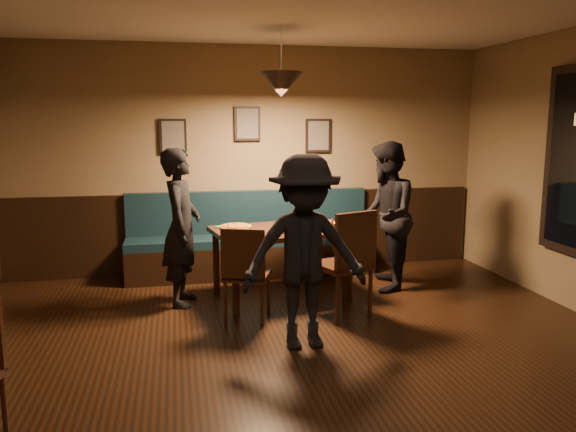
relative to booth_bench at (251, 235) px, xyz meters
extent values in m
plane|color=black|center=(0.00, -3.20, -0.50)|extent=(7.00, 7.00, 0.00)
plane|color=#8C704F|center=(0.00, 0.30, 0.90)|extent=(6.00, 0.00, 6.00)
cube|color=black|center=(0.00, 0.27, 0.00)|extent=(5.88, 0.06, 1.00)
cube|color=black|center=(-0.90, 0.27, 1.20)|extent=(0.32, 0.04, 0.42)
cube|color=black|center=(0.00, 0.27, 1.35)|extent=(0.32, 0.04, 0.42)
cube|color=black|center=(0.90, 0.27, 1.20)|extent=(0.32, 0.04, 0.42)
cone|color=black|center=(0.20, -0.94, 1.75)|extent=(0.44, 0.44, 0.25)
cube|color=black|center=(0.20, -0.94, -0.12)|extent=(1.55, 1.15, 0.75)
imported|color=black|center=(-0.85, -0.94, 0.31)|extent=(0.49, 0.65, 1.62)
imported|color=black|center=(1.40, -0.85, 0.33)|extent=(0.85, 0.97, 1.66)
imported|color=black|center=(0.14, -2.29, 0.31)|extent=(1.07, 0.64, 1.62)
cylinder|color=orange|center=(-0.27, -0.83, 0.27)|extent=(0.39, 0.39, 0.04)
cylinder|color=gold|center=(0.28, -1.09, 0.27)|extent=(0.46, 0.46, 0.04)
cylinder|color=orange|center=(0.64, -0.81, 0.28)|extent=(0.44, 0.44, 0.04)
cylinder|color=black|center=(0.81, -1.26, 0.33)|extent=(0.09, 0.09, 0.15)
cylinder|color=#A52905|center=(0.74, -1.00, 0.31)|extent=(0.03, 0.03, 0.11)
cube|color=#1E7137|center=(-0.40, -0.72, 0.26)|extent=(0.20, 0.20, 0.01)
cube|color=#1F743C|center=(-0.33, -1.22, 0.26)|extent=(0.16, 0.16, 0.01)
cube|color=#B7B7BB|center=(0.24, -1.35, 0.26)|extent=(0.17, 0.04, 0.00)
camera|label=1|loc=(-0.89, -6.71, 1.39)|focal=35.15mm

